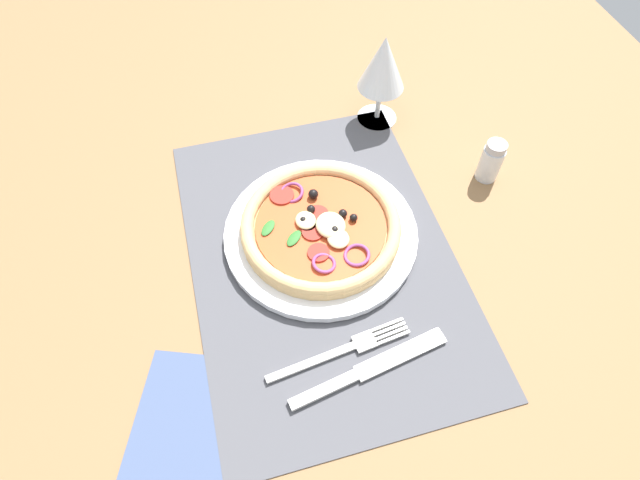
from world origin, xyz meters
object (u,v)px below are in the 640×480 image
napkin (198,424)px  wine_glass (383,66)px  knife (371,368)px  plate (321,233)px  pizza (321,226)px  fork (346,349)px  pepper_shaker (491,161)px

napkin → wine_glass: bearing=140.0°
knife → wine_glass: (-40.48, 14.57, 9.45)cm
plate → pizza: (0.02, 0.00, 1.67)cm
plate → fork: 16.81cm
pizza → knife: size_ratio=1.08×
wine_glass → napkin: (41.38, -34.74, -9.93)cm
pizza → napkin: pizza is taller
fork → plate: bearing=78.0°
pizza → napkin: size_ratio=1.36×
pizza → pepper_shaker: (-4.34, 26.78, 0.61)cm
fork → knife: (3.05, 2.04, 0.03)cm
knife → pepper_shaker: pepper_shaker is taller
fork → pepper_shaker: 35.30cm
napkin → plate: bearing=136.6°
fork → knife: bearing=-63.3°
knife → pepper_shaker: (-24.11, 26.17, 2.60)cm
napkin → pepper_shaker: 52.75cm
plate → napkin: plate is taller
pizza → knife: (19.77, 0.61, -1.99)cm
plate → fork: (16.74, -1.43, -0.35)cm
pizza → knife: bearing=1.8°
fork → pepper_shaker: size_ratio=2.69×
plate → napkin: bearing=-43.4°
knife → napkin: (0.90, -20.17, -0.47)cm
pizza → knife: 19.87cm
plate → wine_glass: bearing=143.7°
wine_glass → napkin: size_ratio=0.94×
wine_glass → napkin: bearing=-40.0°
pizza → fork: pizza is taller
pizza → napkin: 28.56cm
pizza → pepper_shaker: pepper_shaker is taller
knife → pepper_shaker: size_ratio=2.98×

